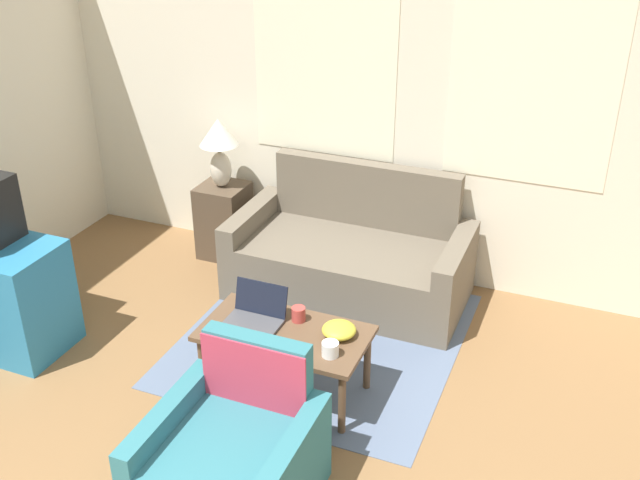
% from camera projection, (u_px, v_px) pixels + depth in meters
% --- Properties ---
extents(wall_back, '(6.89, 0.06, 2.60)m').
position_uv_depth(wall_back, '(434.00, 113.00, 5.26)').
color(wall_back, silver).
rests_on(wall_back, ground_plane).
extents(rug, '(1.78, 1.88, 0.01)m').
position_uv_depth(rug, '(323.00, 338.00, 5.08)').
color(rug, slate).
rests_on(rug, ground_plane).
extents(couch, '(1.70, 0.86, 0.92)m').
position_uv_depth(couch, '(352.00, 258.00, 5.52)').
color(couch, '#665B4C').
rests_on(couch, ground_plane).
extents(armchair, '(0.77, 0.78, 0.81)m').
position_uv_depth(armchair, '(235.00, 460.00, 3.71)').
color(armchair, '#2D6B75').
rests_on(armchair, ground_plane).
extents(side_table, '(0.36, 0.36, 0.60)m').
position_uv_depth(side_table, '(224.00, 220.00, 6.02)').
color(side_table, '#4C3D2D').
rests_on(side_table, ground_plane).
extents(table_lamp, '(0.30, 0.30, 0.55)m').
position_uv_depth(table_lamp, '(219.00, 143.00, 5.72)').
color(table_lamp, beige).
rests_on(table_lamp, side_table).
extents(coffee_table, '(0.99, 0.53, 0.44)m').
position_uv_depth(coffee_table, '(285.00, 338.00, 4.41)').
color(coffee_table, brown).
rests_on(coffee_table, ground_plane).
extents(laptop, '(0.33, 0.26, 0.22)m').
position_uv_depth(laptop, '(256.00, 314.00, 4.46)').
color(laptop, '#47474C').
rests_on(laptop, coffee_table).
extents(cup_navy, '(0.08, 0.08, 0.09)m').
position_uv_depth(cup_navy, '(299.00, 314.00, 4.47)').
color(cup_navy, '#B23D38').
rests_on(cup_navy, coffee_table).
extents(cup_yellow, '(0.10, 0.10, 0.09)m').
position_uv_depth(cup_yellow, '(330.00, 349.00, 4.16)').
color(cup_yellow, white).
rests_on(cup_yellow, coffee_table).
extents(snack_bowl, '(0.20, 0.20, 0.08)m').
position_uv_depth(snack_bowl, '(339.00, 330.00, 4.33)').
color(snack_bowl, gold).
rests_on(snack_bowl, coffee_table).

